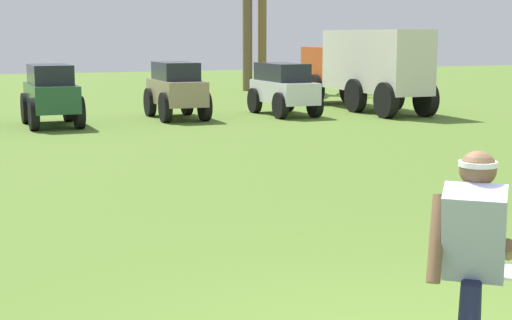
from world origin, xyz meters
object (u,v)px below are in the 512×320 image
Objects in this scene: frisbee_in_flight at (510,273)px; box_truck at (365,65)px; parked_car_slot_f at (283,87)px; frisbee_thrower at (473,263)px; parked_car_slot_e at (176,89)px; parked_car_slot_d at (51,93)px.

frisbee_in_flight is 16.95m from box_truck.
parked_car_slot_f is 2.77m from box_truck.
frisbee_thrower is 0.60× the size of parked_car_slot_e.
box_truck is (5.52, 0.28, 0.49)m from parked_car_slot_e.
frisbee_in_flight is 14.42m from parked_car_slot_d.
parked_car_slot_e is 5.55m from box_truck.
frisbee_thrower is 0.24× the size of box_truck.
parked_car_slot_d is at bearing 91.26° from frisbee_thrower.
box_truck is at bearing 4.93° from parked_car_slot_d.
parked_car_slot_d is 8.67m from box_truck.
parked_car_slot_f is (5.61, 15.15, -0.08)m from frisbee_thrower.
frisbee_thrower is at bearing -117.98° from box_truck.
frisbee_in_flight is 15.47m from parked_car_slot_f.
frisbee_in_flight is 0.14× the size of parked_car_slot_d.
parked_car_slot_d is 0.99× the size of parked_car_slot_e.
parked_car_slot_e is at bearing 8.49° from parked_car_slot_d.
parked_car_slot_d is 3.14m from parked_car_slot_e.
parked_car_slot_f is 0.41× the size of box_truck.
parked_car_slot_d and parked_car_slot_e have the same top height.
frisbee_in_flight is at bearing -108.56° from parked_car_slot_f.
parked_car_slot_f is at bearing 2.65° from parked_car_slot_d.
frisbee_in_flight is 15.00m from parked_car_slot_e.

